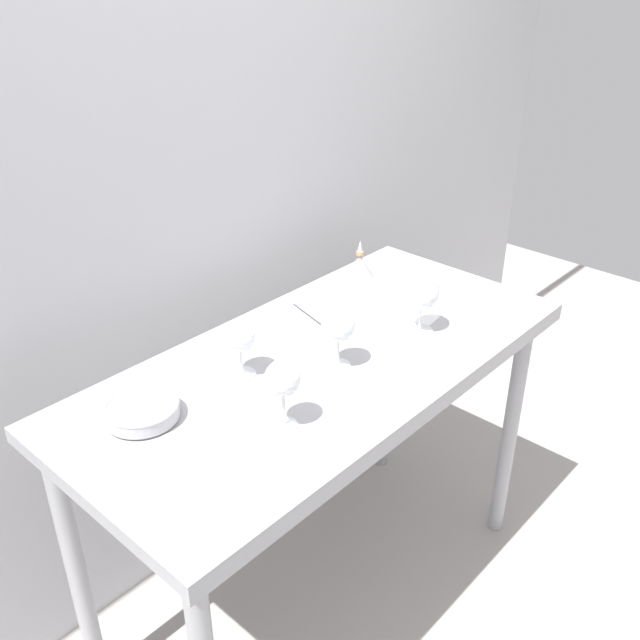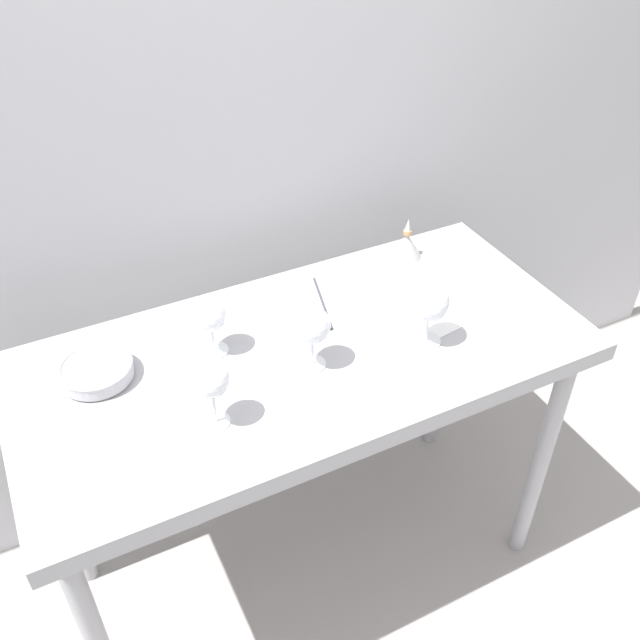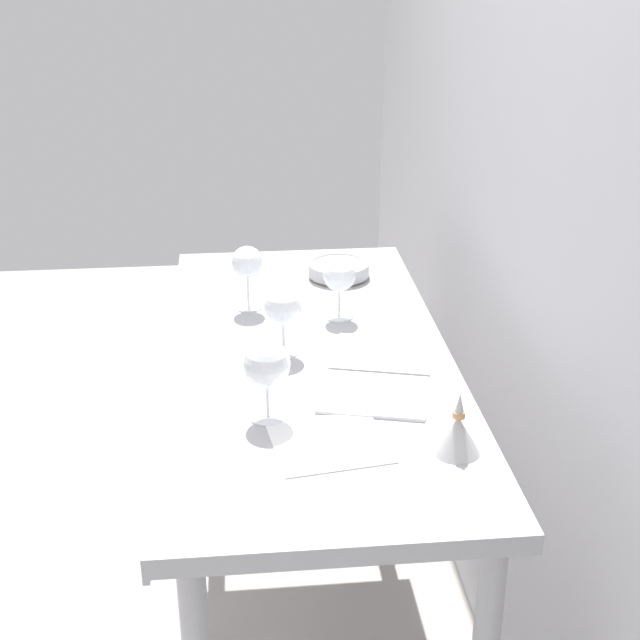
{
  "view_description": "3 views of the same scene",
  "coord_description": "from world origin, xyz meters",
  "views": [
    {
      "loc": [
        -1.16,
        -1.06,
        1.88
      ],
      "look_at": [
        -0.0,
        0.0,
        1.01
      ],
      "focal_mm": 39.92,
      "sensor_mm": 36.0,
      "label": 1
    },
    {
      "loc": [
        -0.54,
        -1.18,
        2.02
      ],
      "look_at": [
        0.04,
        -0.01,
        0.98
      ],
      "focal_mm": 39.47,
      "sensor_mm": 36.0,
      "label": 2
    },
    {
      "loc": [
        1.84,
        -0.16,
        1.82
      ],
      "look_at": [
        -0.0,
        0.02,
        0.98
      ],
      "focal_mm": 50.26,
      "sensor_mm": 36.0,
      "label": 3
    }
  ],
  "objects": [
    {
      "name": "tasting_bowl",
      "position": [
        -0.47,
        0.12,
        0.92
      ],
      "size": [
        0.17,
        0.17,
        0.04
      ],
      "color": "#DBCC66",
      "rests_on": "steel_counter"
    },
    {
      "name": "wine_glass_near_left",
      "position": [
        -0.27,
        -0.14,
        1.02
      ],
      "size": [
        0.08,
        0.08,
        0.17
      ],
      "color": "white",
      "rests_on": "steel_counter"
    },
    {
      "name": "wine_glass_near_center",
      "position": [
        -0.01,
        -0.06,
        1.02
      ],
      "size": [
        0.09,
        0.09,
        0.16
      ],
      "color": "white",
      "rests_on": "steel_counter"
    },
    {
      "name": "tasting_sheet_upper",
      "position": [
        0.39,
        0.0,
        0.9
      ],
      "size": [
        0.22,
        0.24,
        0.0
      ],
      "primitive_type": "cube",
      "rotation": [
        0.0,
        0.0,
        0.15
      ],
      "color": "white",
      "rests_on": "steel_counter"
    },
    {
      "name": "wine_glass_far_left",
      "position": [
        -0.2,
        0.09,
        1.01
      ],
      "size": [
        0.08,
        0.08,
        0.15
      ],
      "color": "white",
      "rests_on": "steel_counter"
    },
    {
      "name": "steel_counter",
      "position": [
        0.0,
        -0.01,
        0.79
      ],
      "size": [
        1.4,
        0.65,
        0.9
      ],
      "color": "#A4A4A9",
      "rests_on": "ground_plane"
    },
    {
      "name": "ground_plane",
      "position": [
        0.0,
        0.0,
        0.0
      ],
      "size": [
        6.0,
        6.0,
        0.0
      ],
      "primitive_type": "plane",
      "color": "#9E9994"
    },
    {
      "name": "back_wall",
      "position": [
        0.0,
        0.49,
        1.3
      ],
      "size": [
        3.8,
        0.04,
        2.6
      ],
      "primitive_type": "cube",
      "color": "#BBBBC0",
      "rests_on": "ground_plane"
    },
    {
      "name": "decanter_funnel",
      "position": [
        0.44,
        0.23,
        0.94
      ],
      "size": [
        0.09,
        0.09,
        0.12
      ],
      "color": "#B2B2B2",
      "rests_on": "steel_counter"
    },
    {
      "name": "open_notebook",
      "position": [
        0.12,
        0.14,
        0.9
      ],
      "size": [
        0.42,
        0.31,
        0.01
      ],
      "rotation": [
        0.0,
        0.0,
        -0.25
      ],
      "color": "silver",
      "rests_on": "steel_counter"
    },
    {
      "name": "wine_glass_near_right",
      "position": [
        0.28,
        -0.11,
        1.02
      ],
      "size": [
        0.09,
        0.09,
        0.17
      ],
      "color": "white",
      "rests_on": "steel_counter"
    }
  ]
}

